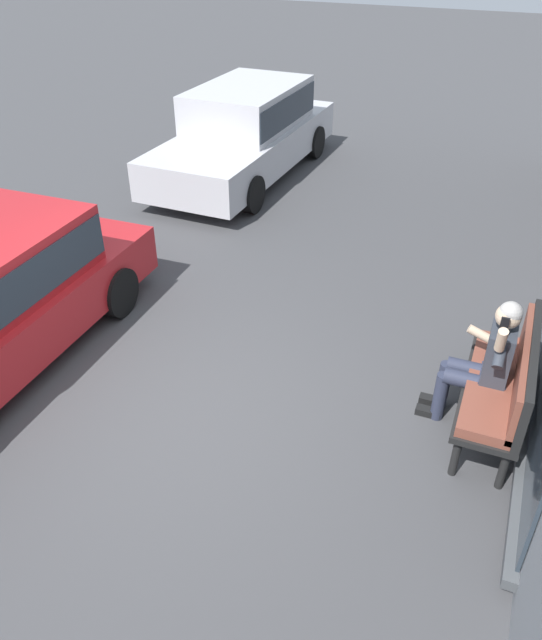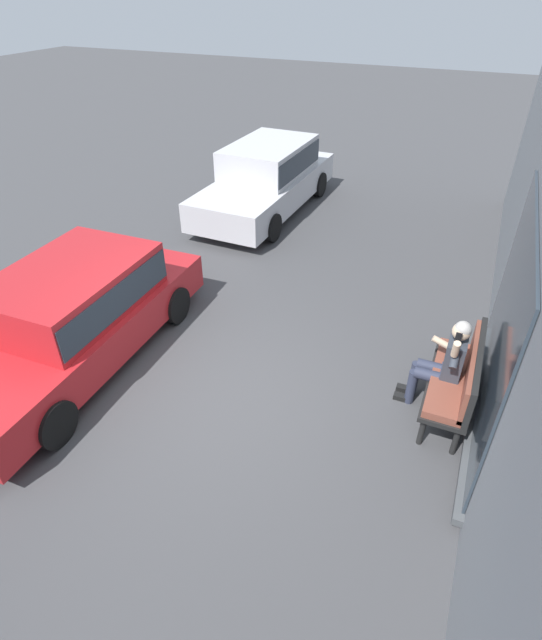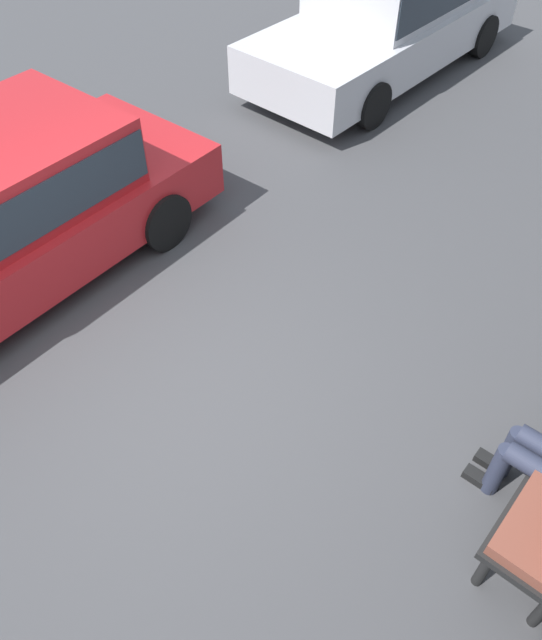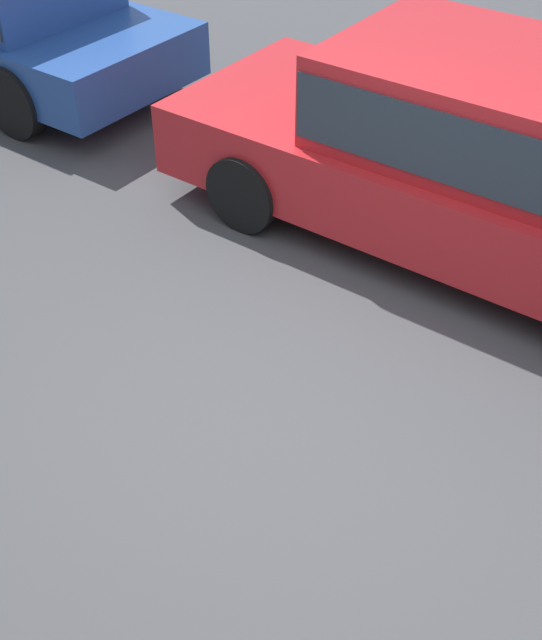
{
  "view_description": "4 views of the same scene",
  "coord_description": "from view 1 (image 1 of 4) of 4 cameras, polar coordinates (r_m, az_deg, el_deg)",
  "views": [
    {
      "loc": [
        3.86,
        2.6,
        4.12
      ],
      "look_at": [
        -0.72,
        0.7,
        0.82
      ],
      "focal_mm": 35.0,
      "sensor_mm": 36.0,
      "label": 1
    },
    {
      "loc": [
        4.27,
        2.6,
        4.7
      ],
      "look_at": [
        -0.68,
        0.45,
        0.94
      ],
      "focal_mm": 28.0,
      "sensor_mm": 36.0,
      "label": 2
    },
    {
      "loc": [
        1.85,
        2.6,
        4.18
      ],
      "look_at": [
        -0.58,
        0.53,
        0.81
      ],
      "focal_mm": 35.0,
      "sensor_mm": 36.0,
      "label": 3
    },
    {
      "loc": [
        -1.88,
        2.6,
        3.39
      ],
      "look_at": [
        -0.02,
        0.2,
        0.88
      ],
      "focal_mm": 45.0,
      "sensor_mm": 36.0,
      "label": 4
    }
  ],
  "objects": [
    {
      "name": "ground_plane",
      "position": [
        6.22,
        -8.66,
        -8.34
      ],
      "size": [
        60.0,
        60.0,
        0.0
      ],
      "primitive_type": "plane",
      "color": "#424244"
    },
    {
      "name": "person_on_phone",
      "position": [
        5.93,
        18.97,
        -3.51
      ],
      "size": [
        0.73,
        0.74,
        1.35
      ],
      "color": "#2D3347",
      "rests_on": "ground_plane"
    },
    {
      "name": "parked_car_near",
      "position": [
        11.55,
        -2.27,
        17.09
      ],
      "size": [
        4.66,
        1.91,
        1.55
      ],
      "color": "silver",
      "rests_on": "ground_plane"
    },
    {
      "name": "bench",
      "position": [
        5.98,
        20.8,
        -5.19
      ],
      "size": [
        1.6,
        0.55,
        1.02
      ],
      "color": "black",
      "rests_on": "ground_plane"
    }
  ]
}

